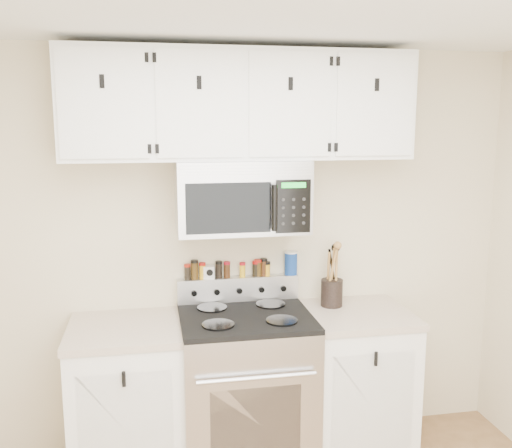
% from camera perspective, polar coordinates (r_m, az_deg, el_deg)
% --- Properties ---
extents(back_wall, '(3.50, 0.01, 2.50)m').
position_cam_1_polar(back_wall, '(3.58, -1.91, -2.85)').
color(back_wall, '#C3B292').
rests_on(back_wall, floor).
extents(range, '(0.76, 0.65, 1.10)m').
position_cam_1_polar(range, '(3.54, -1.02, -16.14)').
color(range, '#B7B7BA').
rests_on(range, floor).
extents(base_cabinet_left, '(0.64, 0.62, 0.92)m').
position_cam_1_polar(base_cabinet_left, '(3.53, -12.68, -16.91)').
color(base_cabinet_left, white).
rests_on(base_cabinet_left, floor).
extents(base_cabinet_right, '(0.64, 0.62, 0.92)m').
position_cam_1_polar(base_cabinet_right, '(3.74, 9.80, -15.25)').
color(base_cabinet_right, white).
rests_on(base_cabinet_right, floor).
extents(microwave, '(0.76, 0.44, 0.42)m').
position_cam_1_polar(microwave, '(3.32, -1.44, 2.81)').
color(microwave, '#9E9EA3').
rests_on(microwave, back_wall).
extents(upper_cabinets, '(2.00, 0.35, 0.62)m').
position_cam_1_polar(upper_cabinets, '(3.32, -1.56, 11.80)').
color(upper_cabinets, white).
rests_on(upper_cabinets, back_wall).
extents(utensil_crock, '(0.14, 0.14, 0.39)m').
position_cam_1_polar(utensil_crock, '(3.61, 7.59, -6.61)').
color(utensil_crock, black).
rests_on(utensil_crock, base_cabinet_right).
extents(kitchen_timer, '(0.08, 0.07, 0.08)m').
position_cam_1_polar(kitchen_timer, '(3.55, -4.70, -4.83)').
color(kitchen_timer, white).
rests_on(kitchen_timer, range).
extents(salt_canister, '(0.08, 0.08, 0.15)m').
position_cam_1_polar(salt_canister, '(3.63, 3.51, -3.90)').
color(salt_canister, navy).
rests_on(salt_canister, range).
extents(spice_jar_0, '(0.04, 0.04, 0.10)m').
position_cam_1_polar(spice_jar_0, '(3.53, -6.88, -4.76)').
color(spice_jar_0, black).
rests_on(spice_jar_0, range).
extents(spice_jar_1, '(0.05, 0.05, 0.12)m').
position_cam_1_polar(spice_jar_1, '(3.53, -6.16, -4.55)').
color(spice_jar_1, '#422D0F').
rests_on(spice_jar_1, range).
extents(spice_jar_2, '(0.04, 0.04, 0.10)m').
position_cam_1_polar(spice_jar_2, '(3.54, -5.38, -4.66)').
color(spice_jar_2, gold).
rests_on(spice_jar_2, range).
extents(spice_jar_3, '(0.04, 0.04, 0.11)m').
position_cam_1_polar(spice_jar_3, '(3.55, -3.74, -4.56)').
color(spice_jar_3, black).
rests_on(spice_jar_3, range).
extents(spice_jar_4, '(0.04, 0.04, 0.10)m').
position_cam_1_polar(spice_jar_4, '(3.56, -2.92, -4.57)').
color(spice_jar_4, '#3A1F0E').
rests_on(spice_jar_4, range).
extents(spice_jar_5, '(0.04, 0.04, 0.09)m').
position_cam_1_polar(spice_jar_5, '(3.57, -1.37, -4.57)').
color(spice_jar_5, gold).
rests_on(spice_jar_5, range).
extents(spice_jar_6, '(0.05, 0.05, 0.10)m').
position_cam_1_polar(spice_jar_6, '(3.59, -0.00, -4.47)').
color(spice_jar_6, black).
rests_on(spice_jar_6, range).
extents(spice_jar_7, '(0.05, 0.05, 0.11)m').
position_cam_1_polar(spice_jar_7, '(3.59, 0.18, -4.39)').
color(spice_jar_7, '#432E10').
rests_on(spice_jar_7, range).
extents(spice_jar_8, '(0.04, 0.04, 0.11)m').
position_cam_1_polar(spice_jar_8, '(3.59, 0.77, -4.32)').
color(spice_jar_8, '#40220F').
rests_on(spice_jar_8, range).
extents(spice_jar_9, '(0.04, 0.04, 0.11)m').
position_cam_1_polar(spice_jar_9, '(3.60, 0.85, -4.34)').
color(spice_jar_9, black).
rests_on(spice_jar_9, range).
extents(spice_jar_10, '(0.04, 0.04, 0.09)m').
position_cam_1_polar(spice_jar_10, '(3.60, 1.09, -4.47)').
color(spice_jar_10, gold).
rests_on(spice_jar_10, range).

